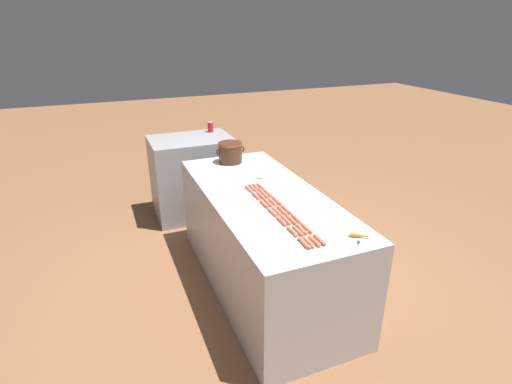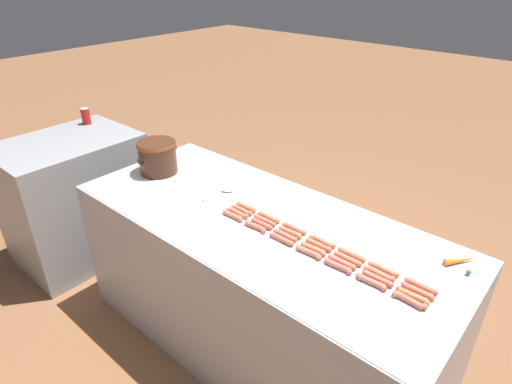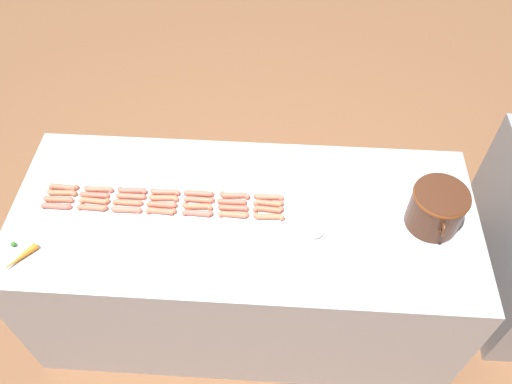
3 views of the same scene
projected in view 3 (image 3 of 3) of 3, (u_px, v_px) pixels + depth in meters
The scene contains 33 objects.
ground_plane at pixel (246, 303), 3.07m from camera, with size 20.00×20.00×0.00m, color brown.
griddle_counter at pixel (245, 264), 2.72m from camera, with size 0.91×2.15×0.90m.
hot_dog_0 at pixel (64, 187), 2.45m from camera, with size 0.03×0.14×0.03m.
hot_dog_1 at pixel (99, 189), 2.44m from camera, with size 0.03×0.14×0.03m.
hot_dog_2 at pixel (132, 191), 2.44m from camera, with size 0.03×0.14×0.03m.
hot_dog_3 at pixel (165, 192), 2.43m from camera, with size 0.03×0.14×0.03m.
hot_dog_4 at pixel (199, 194), 2.42m from camera, with size 0.03×0.14×0.03m.
hot_dog_5 at pixel (235, 195), 2.42m from camera, with size 0.04×0.14×0.03m.
hot_dog_6 at pixel (269, 197), 2.41m from camera, with size 0.03×0.14×0.03m.
hot_dog_7 at pixel (62, 193), 2.43m from camera, with size 0.03×0.14×0.03m.
hot_dog_8 at pixel (94, 195), 2.42m from camera, with size 0.03×0.14×0.03m.
hot_dog_9 at pixel (131, 196), 2.41m from camera, with size 0.03×0.14×0.03m.
hot_dog_10 at pixel (164, 198), 2.41m from camera, with size 0.03×0.14×0.03m.
hot_dog_11 at pixel (199, 200), 2.40m from camera, with size 0.03×0.14×0.03m.
hot_dog_12 at pixel (232, 202), 2.39m from camera, with size 0.03×0.14×0.03m.
hot_dog_13 at pixel (269, 203), 2.39m from camera, with size 0.03×0.14×0.03m.
hot_dog_14 at pixel (58, 199), 2.40m from camera, with size 0.03×0.14×0.03m.
hot_dog_15 at pixel (95, 201), 2.40m from camera, with size 0.03×0.14×0.03m.
hot_dog_16 at pixel (128, 203), 2.39m from camera, with size 0.03×0.14×0.03m.
hot_dog_17 at pixel (162, 205), 2.38m from camera, with size 0.03×0.14×0.03m.
hot_dog_18 at pixel (198, 206), 2.38m from camera, with size 0.03×0.14×0.03m.
hot_dog_19 at pixel (233, 208), 2.37m from camera, with size 0.03×0.14×0.03m.
hot_dog_20 at pixel (268, 209), 2.37m from camera, with size 0.04×0.14×0.03m.
hot_dog_21 at pixel (56, 206), 2.38m from camera, with size 0.03×0.14×0.03m.
hot_dog_22 at pixel (92, 208), 2.37m from camera, with size 0.03×0.14×0.03m.
hot_dog_23 at pixel (126, 210), 2.36m from camera, with size 0.03×0.14×0.03m.
hot_dog_24 at pixel (161, 211), 2.36m from camera, with size 0.03×0.14×0.03m.
hot_dog_25 at pixel (198, 213), 2.35m from camera, with size 0.03×0.14×0.03m.
hot_dog_26 at pixel (233, 215), 2.35m from camera, with size 0.03×0.14×0.03m.
hot_dog_27 at pixel (269, 217), 2.34m from camera, with size 0.03×0.14×0.03m.
bean_pot at pixel (437, 207), 2.25m from camera, with size 0.30×0.25×0.21m.
serving_spoon at pixel (324, 228), 2.31m from camera, with size 0.23×0.21×0.02m.
carrot at pixel (19, 257), 2.20m from camera, with size 0.16×0.13×0.03m.
Camera 3 is at (1.41, 0.15, 2.80)m, focal length 36.35 mm.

